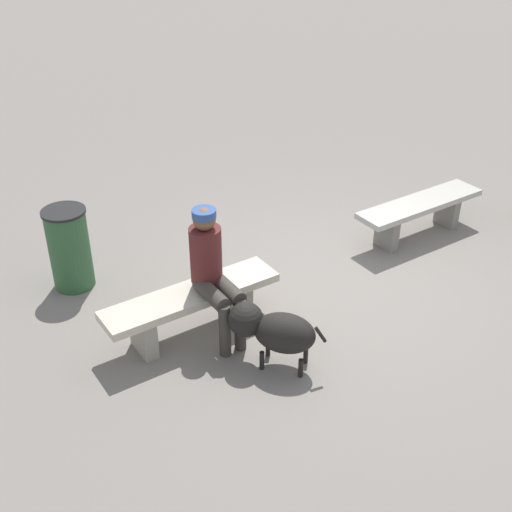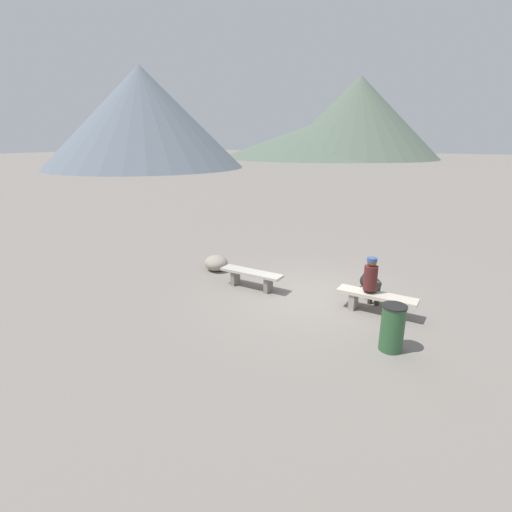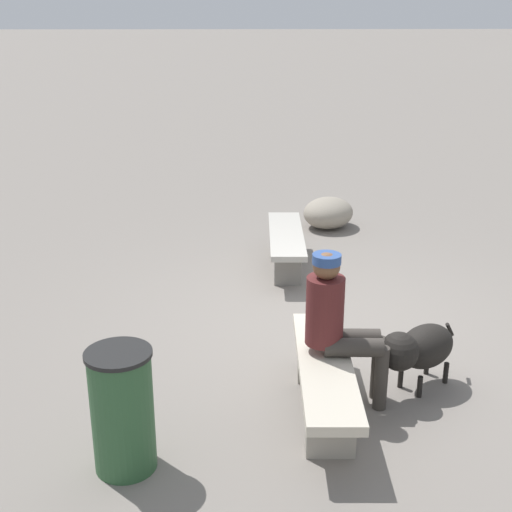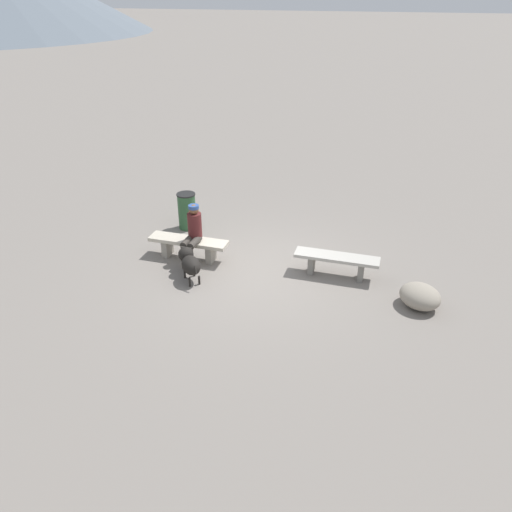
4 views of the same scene
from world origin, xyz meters
TOP-DOWN VIEW (x-y plane):
  - ground at (0.00, 0.00)m, footprint 210.00×210.00m
  - bench_left at (-1.58, -0.25)m, footprint 1.74×0.46m
  - bench_right at (1.63, -0.18)m, footprint 1.76×0.47m
  - seated_person at (1.46, -0.06)m, footprint 0.34×0.67m
  - dog at (1.29, 0.64)m, footprint 0.69×0.77m
  - trash_bin at (2.24, -1.65)m, footprint 0.45×0.45m
  - boulder at (-3.23, 0.49)m, footprint 1.05×1.04m

SIDE VIEW (x-z plane):
  - ground at x=0.00m, z-range -0.06..0.00m
  - boulder at x=-3.23m, z-range 0.00..0.45m
  - bench_right at x=1.63m, z-range 0.10..0.57m
  - bench_left at x=-1.58m, z-range 0.11..0.58m
  - dog at x=1.29m, z-range 0.09..0.69m
  - trash_bin at x=2.24m, z-range 0.00..0.90m
  - seated_person at x=1.46m, z-range 0.09..1.38m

